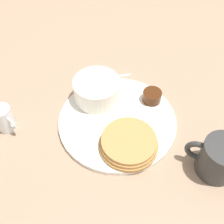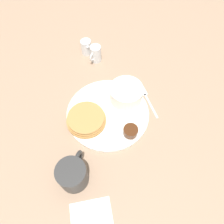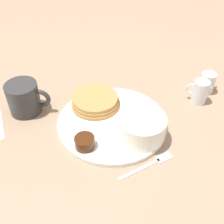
{
  "view_description": "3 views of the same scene",
  "coord_description": "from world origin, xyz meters",
  "px_view_note": "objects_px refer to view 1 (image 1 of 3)",
  "views": [
    {
      "loc": [
        0.4,
        -0.03,
        0.54
      ],
      "look_at": [
        -0.0,
        -0.01,
        0.04
      ],
      "focal_mm": 45.0,
      "sensor_mm": 36.0,
      "label": 1
    },
    {
      "loc": [
        0.05,
        0.37,
        0.64
      ],
      "look_at": [
        -0.01,
        0.02,
        0.04
      ],
      "focal_mm": 35.0,
      "sensor_mm": 36.0,
      "label": 2
    },
    {
      "loc": [
        -0.49,
        0.17,
        0.5
      ],
      "look_at": [
        -0.0,
        0.0,
        0.04
      ],
      "focal_mm": 45.0,
      "sensor_mm": 36.0,
      "label": 3
    }
  ],
  "objects_px": {
    "bowl": "(97,89)",
    "creamer_pitcher_near": "(5,119)",
    "plate": "(117,121)",
    "coffee_mug": "(219,158)",
    "fork": "(100,79)"
  },
  "relations": [
    {
      "from": "bowl",
      "to": "fork",
      "type": "height_order",
      "value": "bowl"
    },
    {
      "from": "creamer_pitcher_near",
      "to": "bowl",
      "type": "bearing_deg",
      "value": 110.24
    },
    {
      "from": "plate",
      "to": "fork",
      "type": "height_order",
      "value": "plate"
    },
    {
      "from": "plate",
      "to": "fork",
      "type": "relative_size",
      "value": 2.01
    },
    {
      "from": "bowl",
      "to": "fork",
      "type": "bearing_deg",
      "value": 175.4
    },
    {
      "from": "bowl",
      "to": "fork",
      "type": "xyz_separation_m",
      "value": [
        -0.08,
        0.01,
        -0.04
      ]
    },
    {
      "from": "bowl",
      "to": "creamer_pitcher_near",
      "type": "bearing_deg",
      "value": -69.76
    },
    {
      "from": "plate",
      "to": "coffee_mug",
      "type": "distance_m",
      "value": 0.24
    },
    {
      "from": "fork",
      "to": "coffee_mug",
      "type": "bearing_deg",
      "value": 40.81
    },
    {
      "from": "plate",
      "to": "coffee_mug",
      "type": "xyz_separation_m",
      "value": [
        0.13,
        0.2,
        0.04
      ]
    },
    {
      "from": "plate",
      "to": "creamer_pitcher_near",
      "type": "distance_m",
      "value": 0.26
    },
    {
      "from": "creamer_pitcher_near",
      "to": "fork",
      "type": "xyz_separation_m",
      "value": [
        -0.15,
        0.22,
        -0.03
      ]
    },
    {
      "from": "creamer_pitcher_near",
      "to": "fork",
      "type": "relative_size",
      "value": 0.5
    },
    {
      "from": "bowl",
      "to": "creamer_pitcher_near",
      "type": "height_order",
      "value": "creamer_pitcher_near"
    },
    {
      "from": "bowl",
      "to": "coffee_mug",
      "type": "xyz_separation_m",
      "value": [
        0.2,
        0.24,
        0.0
      ]
    }
  ]
}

